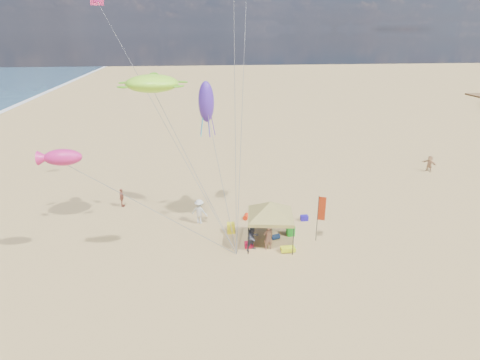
{
  "coord_description": "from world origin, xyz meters",
  "views": [
    {
      "loc": [
        -2.79,
        -21.12,
        13.08
      ],
      "look_at": [
        0.0,
        3.0,
        4.0
      ],
      "focal_mm": 30.22,
      "sensor_mm": 36.0,
      "label": 1
    }
  ],
  "objects_px": {
    "chair_green": "(291,230)",
    "person_far_c": "(429,163)",
    "person_near_a": "(268,237)",
    "person_far_a": "(122,198)",
    "chair_yellow": "(231,228)",
    "person_near_b": "(253,237)",
    "canopy_tent": "(271,203)",
    "beach_cart": "(288,249)",
    "cooler_red": "(249,245)",
    "cooler_blue": "(304,218)",
    "person_near_c": "(199,212)",
    "feather_flag": "(321,211)"
  },
  "relations": [
    {
      "from": "feather_flag",
      "to": "person_near_c",
      "type": "bearing_deg",
      "value": 155.37
    },
    {
      "from": "canopy_tent",
      "to": "chair_yellow",
      "type": "relative_size",
      "value": 7.85
    },
    {
      "from": "cooler_red",
      "to": "chair_yellow",
      "type": "bearing_deg",
      "value": 113.89
    },
    {
      "from": "canopy_tent",
      "to": "person_far_c",
      "type": "bearing_deg",
      "value": 34.07
    },
    {
      "from": "cooler_red",
      "to": "person_near_a",
      "type": "relative_size",
      "value": 0.32
    },
    {
      "from": "person_near_c",
      "to": "feather_flag",
      "type": "bearing_deg",
      "value": 179.37
    },
    {
      "from": "feather_flag",
      "to": "chair_green",
      "type": "distance_m",
      "value": 2.63
    },
    {
      "from": "cooler_red",
      "to": "person_near_a",
      "type": "bearing_deg",
      "value": -14.82
    },
    {
      "from": "feather_flag",
      "to": "person_far_c",
      "type": "height_order",
      "value": "feather_flag"
    },
    {
      "from": "cooler_red",
      "to": "person_near_b",
      "type": "bearing_deg",
      "value": -58.05
    },
    {
      "from": "beach_cart",
      "to": "person_far_a",
      "type": "height_order",
      "value": "person_far_a"
    },
    {
      "from": "beach_cart",
      "to": "person_near_b",
      "type": "height_order",
      "value": "person_near_b"
    },
    {
      "from": "cooler_red",
      "to": "canopy_tent",
      "type": "bearing_deg",
      "value": 15.16
    },
    {
      "from": "beach_cart",
      "to": "cooler_blue",
      "type": "bearing_deg",
      "value": 62.71
    },
    {
      "from": "beach_cart",
      "to": "person_near_c",
      "type": "height_order",
      "value": "person_near_c"
    },
    {
      "from": "chair_yellow",
      "to": "person_far_c",
      "type": "bearing_deg",
      "value": 27.11
    },
    {
      "from": "person_near_a",
      "to": "person_far_a",
      "type": "relative_size",
      "value": 1.13
    },
    {
      "from": "chair_yellow",
      "to": "person_near_b",
      "type": "relative_size",
      "value": 0.4
    },
    {
      "from": "cooler_red",
      "to": "person_far_a",
      "type": "relative_size",
      "value": 0.36
    },
    {
      "from": "feather_flag",
      "to": "person_near_b",
      "type": "bearing_deg",
      "value": -171.91
    },
    {
      "from": "canopy_tent",
      "to": "chair_yellow",
      "type": "distance_m",
      "value": 3.87
    },
    {
      "from": "beach_cart",
      "to": "person_near_a",
      "type": "distance_m",
      "value": 1.44
    },
    {
      "from": "person_far_c",
      "to": "canopy_tent",
      "type": "bearing_deg",
      "value": -87.56
    },
    {
      "from": "chair_green",
      "to": "person_near_b",
      "type": "distance_m",
      "value": 3.32
    },
    {
      "from": "feather_flag",
      "to": "cooler_red",
      "type": "relative_size",
      "value": 5.95
    },
    {
      "from": "person_near_b",
      "to": "feather_flag",
      "type": "bearing_deg",
      "value": -25.4
    },
    {
      "from": "chair_green",
      "to": "beach_cart",
      "type": "distance_m",
      "value": 2.26
    },
    {
      "from": "cooler_blue",
      "to": "chair_green",
      "type": "relative_size",
      "value": 0.77
    },
    {
      "from": "cooler_blue",
      "to": "person_near_a",
      "type": "xyz_separation_m",
      "value": [
        -3.37,
        -3.74,
        0.66
      ]
    },
    {
      "from": "person_far_a",
      "to": "canopy_tent",
      "type": "bearing_deg",
      "value": -125.41
    },
    {
      "from": "canopy_tent",
      "to": "person_near_a",
      "type": "relative_size",
      "value": 3.24
    },
    {
      "from": "beach_cart",
      "to": "person_far_c",
      "type": "xyz_separation_m",
      "value": [
        17.17,
        13.45,
        0.6
      ]
    },
    {
      "from": "person_near_b",
      "to": "person_far_c",
      "type": "relative_size",
      "value": 1.1
    },
    {
      "from": "person_far_c",
      "to": "chair_green",
      "type": "bearing_deg",
      "value": -87.22
    },
    {
      "from": "chair_yellow",
      "to": "person_near_c",
      "type": "height_order",
      "value": "person_near_c"
    },
    {
      "from": "cooler_blue",
      "to": "person_far_c",
      "type": "distance_m",
      "value": 17.6
    },
    {
      "from": "canopy_tent",
      "to": "chair_yellow",
      "type": "bearing_deg",
      "value": 143.22
    },
    {
      "from": "person_near_a",
      "to": "person_near_b",
      "type": "height_order",
      "value": "person_near_b"
    },
    {
      "from": "cooler_blue",
      "to": "feather_flag",
      "type": "bearing_deg",
      "value": -87.66
    },
    {
      "from": "cooler_blue",
      "to": "person_near_a",
      "type": "relative_size",
      "value": 0.32
    },
    {
      "from": "canopy_tent",
      "to": "person_near_a",
      "type": "bearing_deg",
      "value": -108.53
    },
    {
      "from": "person_near_c",
      "to": "person_near_a",
      "type": "bearing_deg",
      "value": 159.35
    },
    {
      "from": "person_near_a",
      "to": "person_far_c",
      "type": "xyz_separation_m",
      "value": [
        18.35,
        12.95,
        -0.05
      ]
    },
    {
      "from": "cooler_red",
      "to": "cooler_blue",
      "type": "xyz_separation_m",
      "value": [
        4.55,
        3.43,
        0.0
      ]
    },
    {
      "from": "chair_yellow",
      "to": "person_far_c",
      "type": "relative_size",
      "value": 0.44
    },
    {
      "from": "chair_yellow",
      "to": "person_far_c",
      "type": "height_order",
      "value": "person_far_c"
    },
    {
      "from": "canopy_tent",
      "to": "person_near_c",
      "type": "distance_m",
      "value": 5.97
    },
    {
      "from": "person_far_a",
      "to": "person_far_c",
      "type": "bearing_deg",
      "value": -80.96
    },
    {
      "from": "chair_green",
      "to": "person_far_c",
      "type": "height_order",
      "value": "person_far_c"
    },
    {
      "from": "person_near_c",
      "to": "person_far_a",
      "type": "bearing_deg",
      "value": -7.15
    }
  ]
}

